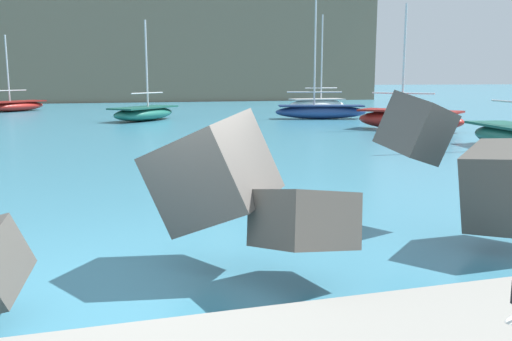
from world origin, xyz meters
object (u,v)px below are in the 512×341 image
Objects in this scene: boat_near_right at (144,113)px; boat_mid_centre at (317,104)px; boat_mid_right at (409,119)px; boat_mid_left at (321,111)px; boat_near_centre at (14,106)px.

boat_near_right is 15.89m from boat_mid_centre.
boat_near_right is at bearing 140.24° from boat_mid_right.
boat_mid_left is 8.24m from boat_mid_centre.
boat_near_right is at bearing -53.95° from boat_near_centre.
boat_near_centre is at bearing 162.98° from boat_mid_centre.
boat_mid_right is at bearing -46.73° from boat_near_centre.
boat_mid_right is (22.91, -24.34, 0.11)m from boat_near_centre.
boat_mid_left is (11.86, -1.83, 0.03)m from boat_near_right.
boat_near_right is at bearing 171.22° from boat_mid_left.
boat_near_centre is at bearing 144.85° from boat_mid_left.
boat_mid_centre is 1.19× the size of boat_mid_right.
boat_near_right is (9.74, -13.38, 0.02)m from boat_near_centre.
boat_mid_left reaches higher than boat_near_centre.
boat_near_right is 12.01m from boat_mid_left.
boat_mid_centre is (14.77, 5.88, 0.10)m from boat_near_right.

